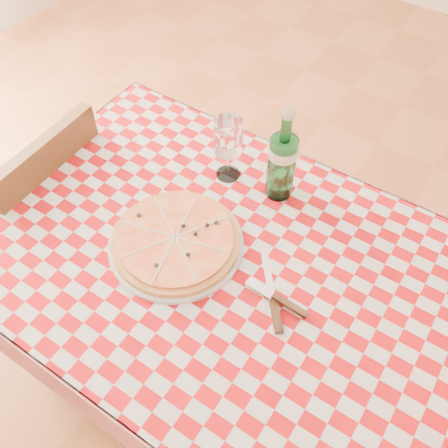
% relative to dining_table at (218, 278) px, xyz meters
% --- Properties ---
extents(dining_table, '(1.20, 0.80, 0.75)m').
position_rel_dining_table_xyz_m(dining_table, '(0.00, 0.00, 0.00)').
color(dining_table, brown).
rests_on(dining_table, ground).
extents(tablecloth, '(1.30, 0.90, 0.01)m').
position_rel_dining_table_xyz_m(tablecloth, '(0.00, 0.00, 0.09)').
color(tablecloth, '#96090D').
rests_on(tablecloth, dining_table).
extents(chair_far, '(0.40, 0.40, 0.87)m').
position_rel_dining_table_xyz_m(chair_far, '(-0.68, -0.02, -0.16)').
color(chair_far, brown).
rests_on(chair_far, ground).
extents(pizza_plate, '(0.42, 0.42, 0.05)m').
position_rel_dining_table_xyz_m(pizza_plate, '(-0.11, -0.03, 0.12)').
color(pizza_plate, '#C48B41').
rests_on(pizza_plate, tablecloth).
extents(water_bottle, '(0.10, 0.10, 0.28)m').
position_rel_dining_table_xyz_m(water_bottle, '(0.02, 0.28, 0.24)').
color(water_bottle, '#186028').
rests_on(water_bottle, tablecloth).
extents(wine_glass, '(0.10, 0.10, 0.20)m').
position_rel_dining_table_xyz_m(wine_glass, '(-0.14, 0.26, 0.20)').
color(wine_glass, white).
rests_on(wine_glass, tablecloth).
extents(cutlery, '(0.29, 0.27, 0.03)m').
position_rel_dining_table_xyz_m(cutlery, '(0.18, -0.03, 0.11)').
color(cutlery, silver).
rests_on(cutlery, tablecloth).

